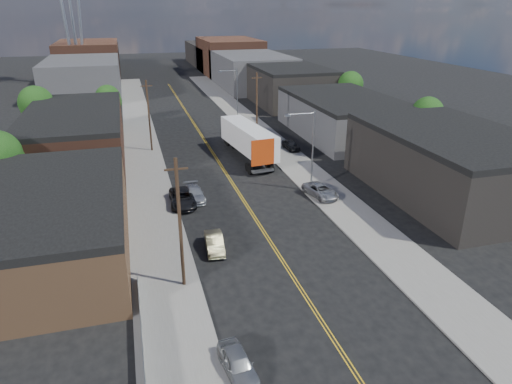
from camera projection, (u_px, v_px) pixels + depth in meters
ground at (194, 123)px, 80.49m from camera, size 260.00×260.00×0.00m
centerline at (209, 147)px, 67.14m from camera, size 0.32×120.00×0.01m
sidewalk_left at (143, 151)px, 64.73m from camera, size 5.00×140.00×0.15m
sidewalk_right at (270, 141)px, 69.50m from camera, size 5.00×140.00×0.15m
warehouse_tan at (50, 222)px, 37.53m from camera, size 12.00×22.00×5.60m
warehouse_brown at (75, 135)px, 60.48m from camera, size 12.00×26.00×6.60m
industrial_right_a at (451, 163)px, 49.06m from camera, size 14.00×22.00×7.10m
industrial_right_b at (344, 116)px, 72.40m from camera, size 14.00×24.00×6.10m
industrial_right_c at (289, 85)px, 95.25m from camera, size 14.00×22.00×7.60m
skyline_left_a at (84, 77)px, 105.10m from camera, size 16.00×30.00×8.00m
skyline_right_a at (251, 70)px, 115.14m from camera, size 16.00×30.00×8.00m
skyline_left_b at (89, 60)px, 126.97m from camera, size 16.00×26.00×10.00m
skyline_right_b at (229, 56)px, 137.01m from camera, size 16.00×26.00×10.00m
skyline_left_c at (93, 58)px, 145.34m from camera, size 16.00×40.00×7.00m
skyline_right_c at (216, 55)px, 155.38m from camera, size 16.00×40.00×7.00m
streetlight_near at (310, 145)px, 49.22m from camera, size 3.39×0.25×9.00m
streetlight_far at (235, 91)px, 80.37m from camera, size 3.39×0.25×9.00m
utility_pole_left_near at (180, 224)px, 31.98m from camera, size 1.60×0.26×10.00m
utility_pole_left_far at (149, 116)px, 63.13m from camera, size 1.60×0.26×10.00m
utility_pole_right at (257, 105)px, 69.92m from camera, size 1.60×0.26×10.00m
chainlink_fence at (142, 345)px, 27.07m from camera, size 0.05×16.00×1.22m
tree_left_mid at (37, 105)px, 67.95m from camera, size 5.10×5.04×8.37m
tree_left_far at (108, 99)px, 77.03m from camera, size 4.35×4.20×6.97m
tree_right_near at (427, 115)px, 64.83m from camera, size 4.60×4.48×7.44m
tree_right_far at (351, 86)px, 86.07m from camera, size 4.85×4.76×7.91m
semi_truck at (245, 137)px, 62.43m from camera, size 4.62×17.67×4.55m
car_left_a at (238, 363)px, 25.66m from camera, size 2.03×4.08×1.34m
car_left_b at (214, 243)px, 38.64m from camera, size 1.75×4.19×1.35m
car_left_c at (182, 198)px, 47.36m from camera, size 2.71×5.56×1.52m
car_left_d at (194, 194)px, 48.72m from camera, size 1.99×4.69×1.35m
car_right_lot_a at (321, 191)px, 49.11m from camera, size 3.16×5.09×1.32m
car_right_lot_c at (291, 145)px, 65.13m from camera, size 1.84×4.02×1.34m
car_ahead_truck at (239, 140)px, 67.67m from camera, size 2.87×5.95×1.63m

